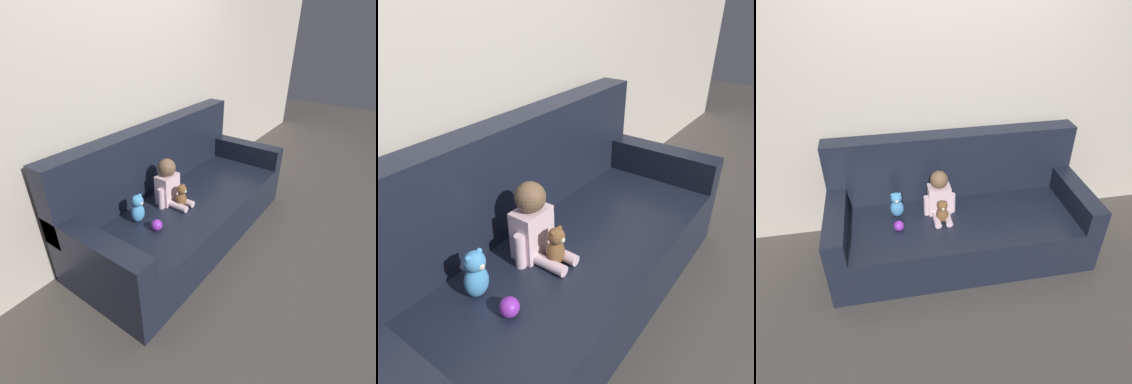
# 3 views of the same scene
# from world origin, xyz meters

# --- Properties ---
(ground_plane) EXTENTS (12.00, 12.00, 0.00)m
(ground_plane) POSITION_xyz_m (0.00, 0.00, 0.00)
(ground_plane) COLOR #4C4742
(wall_back) EXTENTS (8.00, 0.05, 2.60)m
(wall_back) POSITION_xyz_m (0.00, 0.54, 1.30)
(wall_back) COLOR beige
(wall_back) RESTS_ON ground_plane
(couch) EXTENTS (2.18, 0.91, 1.01)m
(couch) POSITION_xyz_m (0.00, 0.08, 0.33)
(couch) COLOR black
(couch) RESTS_ON ground_plane
(person_baby) EXTENTS (0.27, 0.31, 0.40)m
(person_baby) POSITION_xyz_m (-0.16, 0.07, 0.58)
(person_baby) COLOR silver
(person_baby) RESTS_ON couch
(teddy_bear_brown) EXTENTS (0.12, 0.10, 0.21)m
(teddy_bear_brown) POSITION_xyz_m (-0.16, -0.06, 0.51)
(teddy_bear_brown) COLOR brown
(teddy_bear_brown) RESTS_ON couch
(plush_toy_side) EXTENTS (0.11, 0.11, 0.24)m
(plush_toy_side) POSITION_xyz_m (-0.52, 0.09, 0.52)
(plush_toy_side) COLOR #4C9EDB
(plush_toy_side) RESTS_ON couch
(toy_ball) EXTENTS (0.09, 0.09, 0.09)m
(toy_ball) POSITION_xyz_m (-0.53, -0.10, 0.45)
(toy_ball) COLOR purple
(toy_ball) RESTS_ON couch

